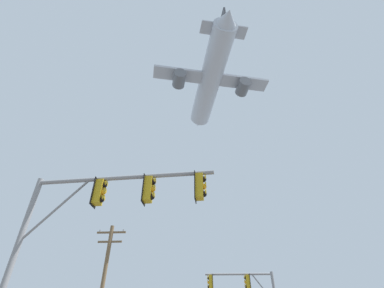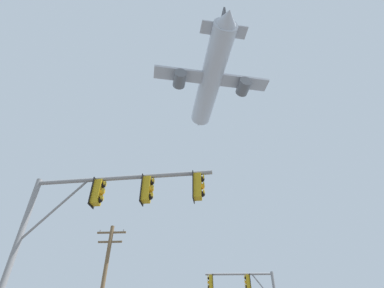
% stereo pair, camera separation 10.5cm
% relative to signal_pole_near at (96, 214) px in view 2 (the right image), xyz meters
% --- Properties ---
extents(signal_pole_near, '(6.53, 0.73, 6.55)m').
position_rel_signal_pole_near_xyz_m(signal_pole_near, '(0.00, 0.00, 0.00)').
color(signal_pole_near, gray).
rests_on(signal_pole_near, ground).
extents(utility_pole, '(2.20, 0.28, 9.21)m').
position_rel_signal_pole_near_xyz_m(utility_pole, '(-3.59, 12.24, -0.17)').
color(utility_pole, brown).
rests_on(utility_pole, ground).
extents(airplane, '(21.26, 27.52, 7.52)m').
position_rel_signal_pole_near_xyz_m(airplane, '(5.20, 27.47, 37.57)').
color(airplane, '#B7BCC6').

